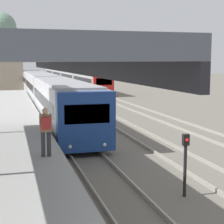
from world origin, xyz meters
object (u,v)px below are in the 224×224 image
(person_on_platform, at_px, (46,128))
(signal_mast_far, at_px, (111,70))
(signal_post_near, at_px, (185,158))
(train_far, at_px, (67,76))
(train_near, at_px, (42,87))

(person_on_platform, height_order, signal_mast_far, signal_mast_far)
(person_on_platform, bearing_deg, signal_post_near, -28.05)
(person_on_platform, distance_m, train_far, 61.27)
(signal_post_near, bearing_deg, train_far, 84.75)
(signal_mast_far, bearing_deg, person_on_platform, -108.77)
(train_near, height_order, signal_post_near, train_near)
(person_on_platform, bearing_deg, train_near, 85.41)
(signal_mast_far, bearing_deg, train_near, -141.67)
(train_far, height_order, signal_mast_far, signal_mast_far)
(person_on_platform, relative_size, signal_post_near, 0.83)
(person_on_platform, relative_size, train_near, 0.04)
(train_near, height_order, signal_mast_far, signal_mast_far)
(train_far, bearing_deg, signal_mast_far, -86.84)
(train_near, bearing_deg, signal_mast_far, 38.33)
(person_on_platform, xyz_separation_m, train_near, (2.09, 26.04, -0.32))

